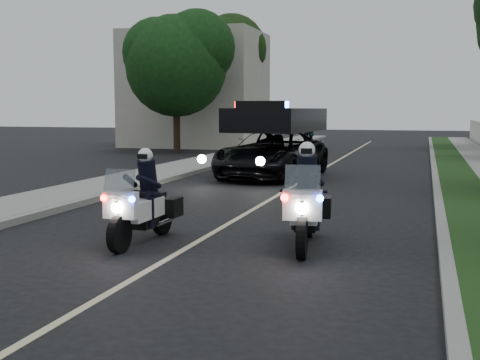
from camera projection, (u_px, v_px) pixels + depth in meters
The scene contains 14 objects.
ground at pixel (202, 239), 10.94m from camera, with size 120.00×120.00×0.00m, color black.
curb_right at pixel (436, 181), 19.27m from camera, with size 0.20×60.00×0.15m, color gray.
grass_verge at pixel (459, 181), 19.07m from camera, with size 1.20×60.00×0.16m, color #193814.
curb_left at pixel (191, 173), 21.62m from camera, with size 0.20×60.00×0.15m, color gray.
sidewalk_left at pixel (162, 172), 21.93m from camera, with size 2.00×60.00×0.16m, color gray.
building_far at pixel (196, 90), 38.14m from camera, with size 8.00×6.00×7.00m, color #A8A396.
lane_marking at pixel (306, 179), 20.46m from camera, with size 0.12×50.00×0.01m, color #BFB78C.
police_moto_left at pixel (143, 243), 10.65m from camera, with size 0.68×1.93×1.64m, color silver, non-canonical shape.
police_moto_right at pixel (305, 246), 10.36m from camera, with size 0.73×2.07×1.76m, color silver, non-canonical shape.
police_suv at pixel (272, 177), 20.94m from camera, with size 2.62×5.65×2.75m, color black.
bicycle at pixel (308, 149), 35.84m from camera, with size 0.60×1.71×0.89m, color black.
cyclist at pixel (308, 149), 35.84m from camera, with size 0.65×0.43×1.80m, color black.
tree_left_near at pixel (177, 153), 32.44m from camera, with size 5.28×5.28×8.81m, color #153D14, non-canonical shape.
tree_left_far at pixel (213, 146), 38.93m from camera, with size 5.81×5.81×9.69m, color #193410, non-canonical shape.
Camera 1 is at (3.74, -10.10, 2.30)m, focal length 46.10 mm.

